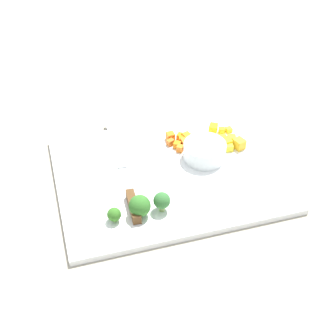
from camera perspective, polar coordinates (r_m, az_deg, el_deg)
name	(u,v)px	position (r m, az deg, el deg)	size (l,w,h in m)	color
ground_plane	(168,177)	(0.96, 0.00, -1.00)	(4.00, 4.00, 0.00)	#A29B88
cutting_board	(168,174)	(0.96, 0.00, -0.73)	(0.42, 0.34, 0.01)	white
prep_bowl	(205,151)	(0.98, 4.26, 1.95)	(0.08, 0.08, 0.03)	white
chef_knife	(127,183)	(0.92, -4.76, -1.79)	(0.03, 0.32, 0.02)	silver
carrot_dice_0	(180,136)	(1.03, 1.43, 3.69)	(0.01, 0.01, 0.01)	orange
carrot_dice_1	(170,142)	(1.02, 0.28, 2.99)	(0.01, 0.01, 0.01)	orange
carrot_dice_2	(187,137)	(1.03, 2.15, 3.64)	(0.02, 0.02, 0.01)	orange
carrot_dice_3	(177,145)	(1.01, 1.06, 2.67)	(0.01, 0.01, 0.01)	orange
carrot_dice_4	(192,137)	(1.03, 2.84, 3.55)	(0.01, 0.01, 0.01)	orange
carrot_dice_5	(170,137)	(1.03, 0.28, 3.66)	(0.02, 0.02, 0.02)	orange
carrot_dice_6	(182,140)	(1.02, 1.61, 3.28)	(0.01, 0.01, 0.01)	orange
carrot_dice_7	(185,143)	(1.01, 1.95, 2.95)	(0.01, 0.02, 0.02)	orange
carrot_dice_8	(195,140)	(1.02, 3.16, 3.20)	(0.01, 0.01, 0.01)	orange
carrot_dice_9	(180,148)	(1.00, 1.41, 2.27)	(0.01, 0.01, 0.01)	orange
pepper_dice_0	(222,131)	(1.05, 6.23, 4.31)	(0.01, 0.01, 0.01)	yellow
pepper_dice_1	(222,138)	(1.03, 6.24, 3.41)	(0.01, 0.02, 0.01)	yellow
pepper_dice_2	(213,129)	(1.05, 5.24, 4.55)	(0.02, 0.02, 0.02)	yellow
pepper_dice_3	(227,143)	(1.02, 6.77, 2.93)	(0.02, 0.02, 0.02)	yellow
pepper_dice_4	(228,148)	(1.01, 6.95, 2.35)	(0.01, 0.02, 0.01)	yellow
pepper_dice_5	(239,144)	(1.02, 8.22, 2.77)	(0.02, 0.02, 0.02)	yellow
pepper_dice_6	(232,139)	(1.03, 7.37, 3.34)	(0.02, 0.02, 0.02)	yellow
pepper_dice_7	(198,138)	(1.03, 3.45, 3.44)	(0.01, 0.01, 0.01)	yellow
pepper_dice_8	(229,130)	(1.06, 7.02, 4.40)	(0.01, 0.01, 0.01)	yellow
broccoli_floret_0	(140,206)	(0.86, -3.28, -4.41)	(0.04, 0.04, 0.04)	#80B26B
broccoli_floret_1	(114,215)	(0.85, -6.24, -5.37)	(0.02, 0.02, 0.03)	#85B45B
broccoli_floret_2	(162,201)	(0.86, -0.72, -3.82)	(0.03, 0.03, 0.04)	#8CAE5E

